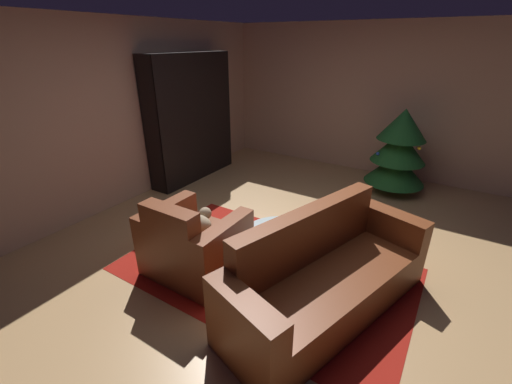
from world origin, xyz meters
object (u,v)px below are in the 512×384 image
object	(u,v)px
bottle_on_table	(285,235)
armchair_red	(193,245)
book_stack_on_table	(285,229)
bookshelf_unit	(196,119)
decorated_tree	(399,150)
couch_red	(325,279)
coffee_table	(280,238)

from	to	relation	value
bottle_on_table	armchair_red	bearing A→B (deg)	-161.08
book_stack_on_table	bottle_on_table	distance (m)	0.21
bookshelf_unit	decorated_tree	bearing A→B (deg)	19.16
armchair_red	decorated_tree	bearing A→B (deg)	68.12
couch_red	bookshelf_unit	bearing A→B (deg)	148.15
book_stack_on_table	bottle_on_table	xyz separation A→B (m)	(0.09, -0.18, 0.05)
armchair_red	decorated_tree	size ratio (longest dim) A/B	0.71
bookshelf_unit	decorated_tree	distance (m)	3.30
coffee_table	book_stack_on_table	size ratio (longest dim) A/B	3.31
bottle_on_table	decorated_tree	xyz separation A→B (m)	(0.42, 2.95, 0.11)
armchair_red	decorated_tree	world-z (taller)	decorated_tree
bookshelf_unit	book_stack_on_table	size ratio (longest dim) A/B	8.71
couch_red	bottle_on_table	distance (m)	0.52
bottle_on_table	couch_red	bearing A→B (deg)	-9.71
armchair_red	couch_red	world-z (taller)	couch_red
decorated_tree	coffee_table	bearing A→B (deg)	-101.35
couch_red	coffee_table	xyz separation A→B (m)	(-0.58, 0.24, 0.10)
book_stack_on_table	bookshelf_unit	bearing A→B (deg)	146.97
bookshelf_unit	coffee_table	world-z (taller)	bookshelf_unit
armchair_red	coffee_table	size ratio (longest dim) A/B	1.19
armchair_red	coffee_table	bearing A→B (deg)	32.19
bookshelf_unit	book_stack_on_table	bearing A→B (deg)	-33.03
bookshelf_unit	couch_red	xyz separation A→B (m)	(3.13, -1.94, -0.69)
decorated_tree	bookshelf_unit	bearing A→B (deg)	-160.84
couch_red	coffee_table	size ratio (longest dim) A/B	2.81
coffee_table	decorated_tree	distance (m)	2.85
book_stack_on_table	decorated_tree	size ratio (longest dim) A/B	0.18
book_stack_on_table	decorated_tree	bearing A→B (deg)	79.40
bookshelf_unit	book_stack_on_table	world-z (taller)	bookshelf_unit
couch_red	bottle_on_table	size ratio (longest dim) A/B	6.88
armchair_red	book_stack_on_table	world-z (taller)	armchair_red
coffee_table	couch_red	bearing A→B (deg)	-22.86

